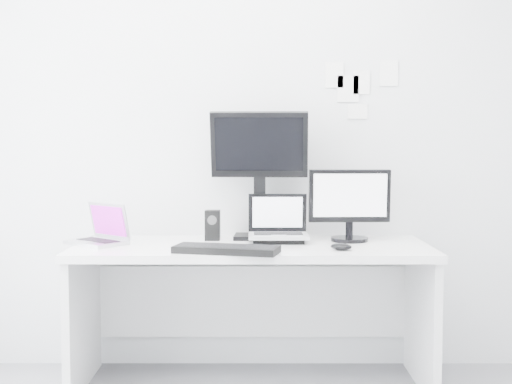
{
  "coord_description": "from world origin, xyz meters",
  "views": [
    {
      "loc": [
        0.02,
        -2.23,
        1.24
      ],
      "look_at": [
        0.02,
        1.23,
        1.0
      ],
      "focal_mm": 48.41,
      "sensor_mm": 36.0,
      "label": 1
    }
  ],
  "objects": [
    {
      "name": "keyboard",
      "position": [
        -0.12,
        0.99,
        0.75
      ],
      "size": [
        0.52,
        0.29,
        0.03
      ],
      "primitive_type": "cube",
      "rotation": [
        0.0,
        0.0,
        -0.24
      ],
      "color": "black",
      "rests_on": "desk"
    },
    {
      "name": "mouse",
      "position": [
        0.43,
        1.06,
        0.75
      ],
      "size": [
        0.12,
        0.11,
        0.03
      ],
      "primitive_type": "ellipsoid",
      "rotation": [
        0.0,
        0.0,
        -0.44
      ],
      "color": "black",
      "rests_on": "desk"
    },
    {
      "name": "rear_monitor",
      "position": [
        0.04,
        1.47,
        1.08
      ],
      "size": [
        0.53,
        0.21,
        0.7
      ],
      "primitive_type": "cube",
      "rotation": [
        0.0,
        0.0,
        -0.05
      ],
      "color": "black",
      "rests_on": "desk"
    },
    {
      "name": "wall_note_2",
      "position": [
        0.75,
        1.59,
        1.63
      ],
      "size": [
        0.1,
        0.0,
        0.14
      ],
      "primitive_type": "cube",
      "color": "white",
      "rests_on": "back_wall"
    },
    {
      "name": "speaker",
      "position": [
        -0.21,
        1.42,
        0.81
      ],
      "size": [
        0.08,
        0.08,
        0.16
      ],
      "primitive_type": "cube",
      "rotation": [
        0.0,
        0.0,
        -0.06
      ],
      "color": "black",
      "rests_on": "desk"
    },
    {
      "name": "wall_note_3",
      "position": [
        0.58,
        1.59,
        1.42
      ],
      "size": [
        0.11,
        0.0,
        0.08
      ],
      "primitive_type": "cube",
      "color": "white",
      "rests_on": "back_wall"
    },
    {
      "name": "wall_note_4",
      "position": [
        0.53,
        1.59,
        1.54
      ],
      "size": [
        0.12,
        0.0,
        0.14
      ],
      "primitive_type": "cube",
      "color": "white",
      "rests_on": "back_wall"
    },
    {
      "name": "macbook",
      "position": [
        -0.8,
        1.26,
        0.84
      ],
      "size": [
        0.36,
        0.35,
        0.22
      ],
      "primitive_type": "cube",
      "rotation": [
        0.0,
        0.0,
        -0.7
      ],
      "color": "silver",
      "rests_on": "desk"
    },
    {
      "name": "dell_laptop",
      "position": [
        0.14,
        1.33,
        0.86
      ],
      "size": [
        0.31,
        0.24,
        0.26
      ],
      "primitive_type": "cube",
      "rotation": [
        0.0,
        0.0,
        0.01
      ],
      "color": "#A4A7AB",
      "rests_on": "desk"
    },
    {
      "name": "back_wall",
      "position": [
        0.0,
        1.6,
        1.35
      ],
      "size": [
        3.6,
        0.0,
        3.6
      ],
      "primitive_type": "plane",
      "rotation": [
        1.57,
        0.0,
        0.0
      ],
      "color": "silver",
      "rests_on": "ground"
    },
    {
      "name": "samsung_monitor",
      "position": [
        0.51,
        1.38,
        0.93
      ],
      "size": [
        0.43,
        0.21,
        0.39
      ],
      "primitive_type": "cube",
      "rotation": [
        0.0,
        0.0,
        0.03
      ],
      "color": "black",
      "rests_on": "desk"
    },
    {
      "name": "desk",
      "position": [
        0.0,
        1.25,
        0.36
      ],
      "size": [
        1.8,
        0.7,
        0.73
      ],
      "primitive_type": "cube",
      "color": "white",
      "rests_on": "ground"
    },
    {
      "name": "wall_note_0",
      "position": [
        0.45,
        1.59,
        1.62
      ],
      "size": [
        0.1,
        0.0,
        0.14
      ],
      "primitive_type": "cube",
      "color": "white",
      "rests_on": "back_wall"
    },
    {
      "name": "wall_note_1",
      "position": [
        0.6,
        1.59,
        1.58
      ],
      "size": [
        0.09,
        0.0,
        0.13
      ],
      "primitive_type": "cube",
      "color": "white",
      "rests_on": "back_wall"
    }
  ]
}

